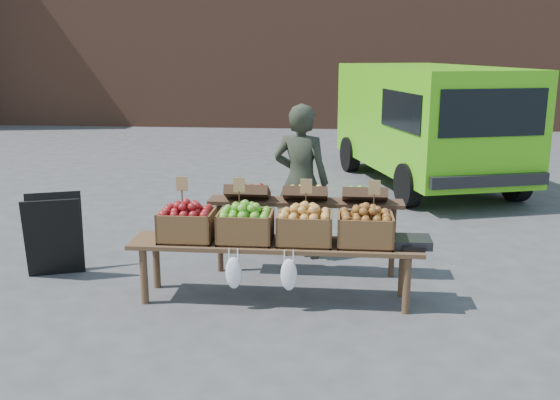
# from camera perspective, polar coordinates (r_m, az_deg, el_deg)

# --- Properties ---
(ground) EXTENTS (80.00, 80.00, 0.00)m
(ground) POSITION_cam_1_polar(r_m,az_deg,el_deg) (5.75, -4.87, -10.14)
(ground) COLOR #444447
(delivery_van) EXTENTS (3.28, 4.91, 2.02)m
(delivery_van) POSITION_cam_1_polar(r_m,az_deg,el_deg) (10.98, 13.23, 6.56)
(delivery_van) COLOR #55C715
(delivery_van) RESTS_ON ground
(vendor) EXTENTS (0.72, 0.56, 1.74)m
(vendor) POSITION_cam_1_polar(r_m,az_deg,el_deg) (6.96, 1.93, 1.69)
(vendor) COLOR #2A2F23
(vendor) RESTS_ON ground
(chalkboard_sign) EXTENTS (0.64, 0.49, 0.86)m
(chalkboard_sign) POSITION_cam_1_polar(r_m,az_deg,el_deg) (6.91, -19.95, -3.00)
(chalkboard_sign) COLOR black
(chalkboard_sign) RESTS_ON ground
(back_table) EXTENTS (2.10, 0.44, 1.04)m
(back_table) POSITION_cam_1_polar(r_m,az_deg,el_deg) (6.47, 2.32, -2.42)
(back_table) COLOR #3E291B
(back_table) RESTS_ON ground
(display_bench) EXTENTS (2.70, 0.56, 0.57)m
(display_bench) POSITION_cam_1_polar(r_m,az_deg,el_deg) (5.88, -0.46, -6.52)
(display_bench) COLOR #4F3622
(display_bench) RESTS_ON ground
(crate_golden_apples) EXTENTS (0.50, 0.40, 0.28)m
(crate_golden_apples) POSITION_cam_1_polar(r_m,az_deg,el_deg) (5.89, -8.48, -2.30)
(crate_golden_apples) COLOR #700306
(crate_golden_apples) RESTS_ON display_bench
(crate_russet_pears) EXTENTS (0.50, 0.40, 0.28)m
(crate_russet_pears) POSITION_cam_1_polar(r_m,az_deg,el_deg) (5.78, -3.18, -2.47)
(crate_russet_pears) COLOR #338E15
(crate_russet_pears) RESTS_ON display_bench
(crate_red_apples) EXTENTS (0.50, 0.40, 0.28)m
(crate_red_apples) POSITION_cam_1_polar(r_m,az_deg,el_deg) (5.73, 2.28, -2.61)
(crate_red_apples) COLOR #AB9235
(crate_red_apples) RESTS_ON display_bench
(crate_green_apples) EXTENTS (0.50, 0.40, 0.28)m
(crate_green_apples) POSITION_cam_1_polar(r_m,az_deg,el_deg) (5.73, 7.78, -2.74)
(crate_green_apples) COLOR olive
(crate_green_apples) RESTS_ON display_bench
(weighing_scale) EXTENTS (0.34, 0.30, 0.08)m
(weighing_scale) POSITION_cam_1_polar(r_m,az_deg,el_deg) (5.79, 11.96, -3.76)
(weighing_scale) COLOR black
(weighing_scale) RESTS_ON display_bench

